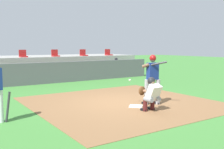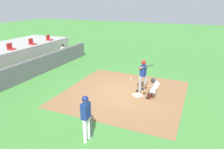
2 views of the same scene
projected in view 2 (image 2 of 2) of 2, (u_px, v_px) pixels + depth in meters
The scene contains 12 objects.
ground_plane at pixel (124, 93), 11.57m from camera, with size 80.00×80.00×0.00m, color #428438.
dirt_infield at pixel (124, 93), 11.57m from camera, with size 6.40×6.40×0.01m, color olive.
home_plate at pixel (137, 95), 11.26m from camera, with size 0.44×0.44×0.02m, color white.
batter_at_plate at pixel (143, 74), 11.50m from camera, with size 0.64×0.80×1.80m.
catcher_crouched at pixel (152, 88), 10.76m from camera, with size 0.49×1.58×1.13m.
on_deck_batter at pixel (86, 116), 7.34m from camera, with size 0.58×0.23×1.79m.
dugout_wall at pixel (32, 69), 13.81m from camera, with size 13.00×0.30×1.20m, color #59595E.
dugout_bench at pixel (21, 72), 14.31m from camera, with size 11.80×0.44×0.45m, color olive.
dugout_player_1 at pixel (64, 51), 18.29m from camera, with size 0.49×0.70×1.30m.
stadium_seat_3 at pixel (11, 48), 15.51m from camera, with size 0.46×0.46×0.48m.
stadium_seat_4 at pixel (32, 43), 17.39m from camera, with size 0.46×0.46×0.48m.
stadium_seat_5 at pixel (49, 39), 19.26m from camera, with size 0.46×0.46×0.48m.
Camera 2 is at (-9.95, -3.61, 4.82)m, focal length 33.49 mm.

